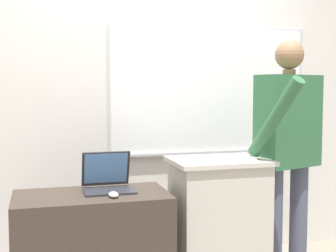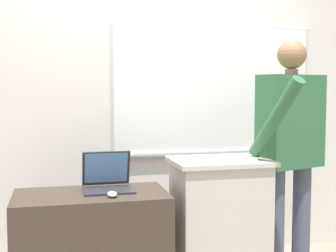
{
  "view_description": "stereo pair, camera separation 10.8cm",
  "coord_description": "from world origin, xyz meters",
  "px_view_note": "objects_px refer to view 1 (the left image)",
  "views": [
    {
      "loc": [
        -0.87,
        -2.6,
        1.43
      ],
      "look_at": [
        -0.04,
        0.34,
        1.18
      ],
      "focal_mm": 50.0,
      "sensor_mm": 36.0,
      "label": 1
    },
    {
      "loc": [
        -0.76,
        -2.63,
        1.43
      ],
      "look_at": [
        -0.04,
        0.34,
        1.18
      ],
      "focal_mm": 50.0,
      "sensor_mm": 36.0,
      "label": 2
    }
  ],
  "objects_px": {
    "lectern_podium": "(219,227)",
    "person_presenter": "(288,143)",
    "wireless_keyboard": "(224,159)",
    "computer_mouse_by_laptop": "(114,195)",
    "laptop": "(107,179)"
  },
  "relations": [
    {
      "from": "person_presenter",
      "to": "laptop",
      "type": "bearing_deg",
      "value": 161.39
    },
    {
      "from": "lectern_podium",
      "to": "laptop",
      "type": "height_order",
      "value": "laptop"
    },
    {
      "from": "person_presenter",
      "to": "laptop",
      "type": "distance_m",
      "value": 1.31
    },
    {
      "from": "lectern_podium",
      "to": "person_presenter",
      "type": "height_order",
      "value": "person_presenter"
    },
    {
      "from": "lectern_podium",
      "to": "computer_mouse_by_laptop",
      "type": "height_order",
      "value": "lectern_podium"
    },
    {
      "from": "computer_mouse_by_laptop",
      "to": "laptop",
      "type": "bearing_deg",
      "value": 91.01
    },
    {
      "from": "person_presenter",
      "to": "wireless_keyboard",
      "type": "distance_m",
      "value": 0.54
    },
    {
      "from": "lectern_podium",
      "to": "person_presenter",
      "type": "distance_m",
      "value": 0.77
    },
    {
      "from": "lectern_podium",
      "to": "person_presenter",
      "type": "bearing_deg",
      "value": 1.85
    },
    {
      "from": "person_presenter",
      "to": "computer_mouse_by_laptop",
      "type": "bearing_deg",
      "value": 171.31
    },
    {
      "from": "person_presenter",
      "to": "lectern_podium",
      "type": "bearing_deg",
      "value": 164.04
    },
    {
      "from": "lectern_podium",
      "to": "wireless_keyboard",
      "type": "relative_size",
      "value": 2.18
    },
    {
      "from": "lectern_podium",
      "to": "wireless_keyboard",
      "type": "xyz_separation_m",
      "value": [
        0.01,
        -0.06,
        0.48
      ]
    },
    {
      "from": "laptop",
      "to": "wireless_keyboard",
      "type": "xyz_separation_m",
      "value": [
        0.77,
        -0.1,
        0.11
      ]
    },
    {
      "from": "person_presenter",
      "to": "computer_mouse_by_laptop",
      "type": "xyz_separation_m",
      "value": [
        -1.29,
        -0.21,
        -0.25
      ]
    }
  ]
}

